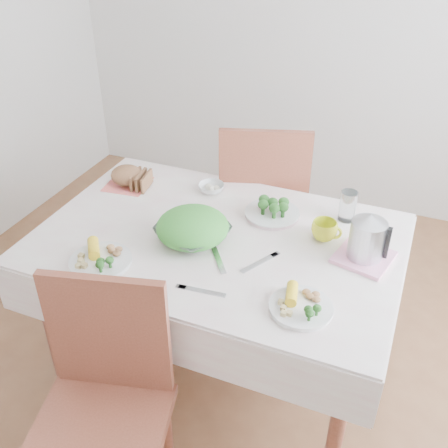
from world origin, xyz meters
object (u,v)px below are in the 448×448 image
at_px(yellow_mug, 324,230).
at_px(electric_kettle, 368,234).
at_px(chair_far, 262,211).
at_px(salad_bowl, 193,233).
at_px(chair_near, 99,435).
at_px(dinner_plate_right, 301,307).
at_px(dinner_plate_left, 101,261).
at_px(dining_table, 218,306).

height_order(yellow_mug, electric_kettle, electric_kettle).
height_order(chair_far, yellow_mug, chair_far).
bearing_deg(yellow_mug, salad_bowl, -156.57).
relative_size(salad_bowl, electric_kettle, 1.46).
bearing_deg(salad_bowl, chair_far, 86.49).
height_order(salad_bowl, electric_kettle, electric_kettle).
bearing_deg(chair_near, yellow_mug, 48.85).
bearing_deg(dinner_plate_right, salad_bowl, 155.75).
height_order(dinner_plate_right, yellow_mug, yellow_mug).
relative_size(chair_near, dinner_plate_left, 4.02).
xyz_separation_m(dining_table, salad_bowl, (-0.09, -0.06, 0.42)).
bearing_deg(electric_kettle, dining_table, 167.10).
bearing_deg(electric_kettle, yellow_mug, 136.68).
bearing_deg(dinner_plate_left, dinner_plate_right, 3.08).
xyz_separation_m(chair_far, salad_bowl, (-0.05, -0.78, 0.33)).
height_order(chair_far, salad_bowl, chair_far).
bearing_deg(dinner_plate_left, yellow_mug, 33.00).
relative_size(salad_bowl, dinner_plate_right, 1.25).
height_order(chair_near, chair_far, chair_far).
relative_size(dinner_plate_left, dinner_plate_right, 1.08).
bearing_deg(dining_table, chair_far, 93.00).
xyz_separation_m(dining_table, chair_near, (-0.08, -0.82, 0.09)).
bearing_deg(chair_far, yellow_mug, 110.48).
distance_m(dining_table, dinner_plate_left, 0.63).
xyz_separation_m(chair_far, dinner_plate_right, (0.48, -1.02, 0.31)).
bearing_deg(chair_near, dinner_plate_right, 30.85).
bearing_deg(electric_kettle, dinner_plate_left, -176.59).
bearing_deg(chair_far, dinner_plate_right, 97.22).
bearing_deg(chair_near, salad_bowl, 75.85).
xyz_separation_m(chair_near, salad_bowl, (-0.00, 0.76, 0.33)).
xyz_separation_m(dinner_plate_left, yellow_mug, (0.76, 0.50, 0.03)).
bearing_deg(salad_bowl, yellow_mug, 23.43).
bearing_deg(electric_kettle, dinner_plate_right, -132.35).
height_order(dinner_plate_left, electric_kettle, electric_kettle).
height_order(dining_table, yellow_mug, yellow_mug).
height_order(salad_bowl, dinner_plate_right, salad_bowl).
relative_size(chair_near, yellow_mug, 9.14).
relative_size(yellow_mug, electric_kettle, 0.56).
relative_size(chair_far, dinner_plate_right, 4.60).
relative_size(dining_table, salad_bowl, 4.98).
height_order(chair_near, electric_kettle, electric_kettle).
relative_size(salad_bowl, yellow_mug, 2.62).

